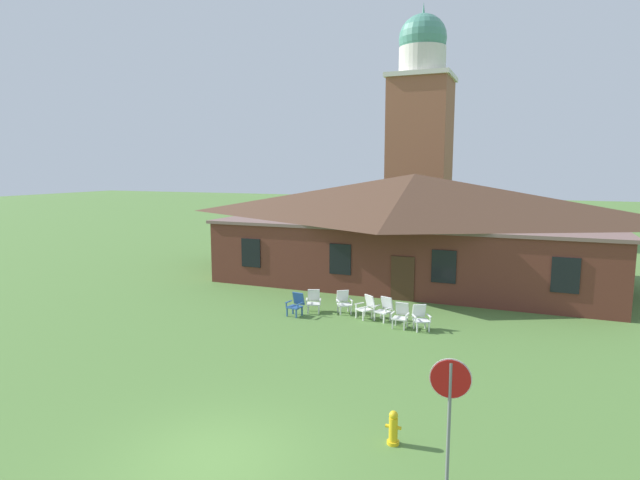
{
  "coord_description": "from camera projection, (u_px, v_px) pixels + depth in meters",
  "views": [
    {
      "loc": [
        5.98,
        -8.59,
        6.18
      ],
      "look_at": [
        -1.17,
        8.86,
        3.53
      ],
      "focal_mm": 28.97,
      "sensor_mm": 36.0,
      "label": 1
    }
  ],
  "objects": [
    {
      "name": "lawn_chair_right_end",
      "position": [
        384.0,
        308.0,
        20.99
      ],
      "size": [
        0.77,
        0.82,
        0.96
      ],
      "color": "white",
      "rests_on": "ground"
    },
    {
      "name": "lawn_chair_left_end",
      "position": [
        344.0,
        301.0,
        22.11
      ],
      "size": [
        0.85,
        0.87,
        0.96
      ],
      "color": "white",
      "rests_on": "ground"
    },
    {
      "name": "lawn_chair_under_eave",
      "position": [
        420.0,
        317.0,
        19.8
      ],
      "size": [
        0.83,
        0.86,
        0.96
      ],
      "color": "white",
      "rests_on": "ground"
    },
    {
      "name": "dome_tower",
      "position": [
        420.0,
        135.0,
        43.11
      ],
      "size": [
        5.18,
        5.18,
        19.43
      ],
      "color": "#93563D",
      "rests_on": "ground"
    },
    {
      "name": "stop_sign",
      "position": [
        450.0,
        396.0,
        9.92
      ],
      "size": [
        0.8,
        0.15,
        2.58
      ],
      "color": "slate",
      "rests_on": "ground"
    },
    {
      "name": "fire_hydrant",
      "position": [
        393.0,
        428.0,
        11.58
      ],
      "size": [
        0.36,
        0.28,
        0.79
      ],
      "color": "gold",
      "rests_on": "ground"
    },
    {
      "name": "lawn_chair_far_side",
      "position": [
        401.0,
        315.0,
        20.1
      ],
      "size": [
        0.65,
        0.68,
        0.96
      ],
      "color": "silver",
      "rests_on": "ground"
    },
    {
      "name": "ground_plane",
      "position": [
        213.0,
        460.0,
        10.98
      ],
      "size": [
        200.0,
        200.0,
        0.0
      ],
      "primitive_type": "plane",
      "color": "#517A38"
    },
    {
      "name": "brick_building",
      "position": [
        413.0,
        226.0,
        28.6
      ],
      "size": [
        20.68,
        10.4,
        5.84
      ],
      "color": "brown",
      "rests_on": "ground"
    },
    {
      "name": "lawn_chair_middle",
      "position": [
        366.0,
        306.0,
        21.32
      ],
      "size": [
        0.84,
        0.87,
        0.96
      ],
      "color": "silver",
      "rests_on": "ground"
    },
    {
      "name": "lawn_chair_near_door",
      "position": [
        314.0,
        300.0,
        22.26
      ],
      "size": [
        0.78,
        0.82,
        0.96
      ],
      "color": "silver",
      "rests_on": "ground"
    },
    {
      "name": "lawn_chair_by_porch",
      "position": [
        296.0,
        304.0,
        21.71
      ],
      "size": [
        0.7,
        0.74,
        0.96
      ],
      "color": "#2D5693",
      "rests_on": "ground"
    }
  ]
}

